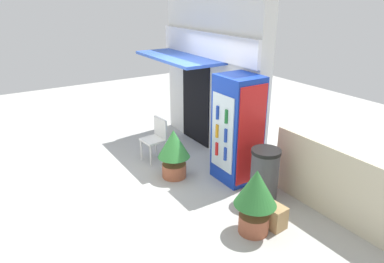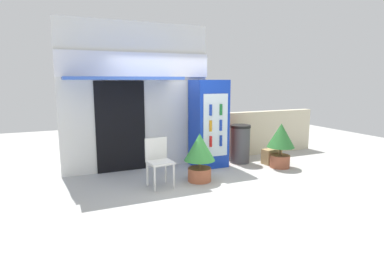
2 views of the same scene
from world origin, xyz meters
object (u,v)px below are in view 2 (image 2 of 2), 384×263
plastic_chair (158,158)px  potted_plant_curbside (281,141)px  potted_plant_near_shop (200,153)px  trash_bin (240,144)px  cardboard_box (271,156)px  drink_cooler (209,123)px

plastic_chair → potted_plant_curbside: (2.92, 0.09, 0.08)m
potted_plant_near_shop → trash_bin: (1.49, 0.89, -0.10)m
plastic_chair → cardboard_box: size_ratio=2.13×
drink_cooler → trash_bin: (0.81, -0.05, -0.53)m
drink_cooler → plastic_chair: bearing=-149.3°
drink_cooler → trash_bin: 0.97m
plastic_chair → potted_plant_near_shop: 0.83m
potted_plant_curbside → cardboard_box: potted_plant_curbside is taller
plastic_chair → potted_plant_curbside: 2.92m
drink_cooler → potted_plant_curbside: (1.41, -0.80, -0.37)m
trash_bin → cardboard_box: (0.63, -0.41, -0.28)m
potted_plant_near_shop → cardboard_box: size_ratio=2.24×
plastic_chair → trash_bin: bearing=19.9°
drink_cooler → potted_plant_curbside: 1.67m
potted_plant_near_shop → trash_bin: 1.74m
potted_plant_near_shop → plastic_chair: bearing=176.2°
potted_plant_curbside → cardboard_box: size_ratio=2.39×
potted_plant_near_shop → potted_plant_curbside: 2.10m
cardboard_box → drink_cooler: bearing=162.2°
drink_cooler → potted_plant_near_shop: drink_cooler is taller
cardboard_box → plastic_chair: bearing=-171.7°
potted_plant_curbside → plastic_chair: bearing=-178.2°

